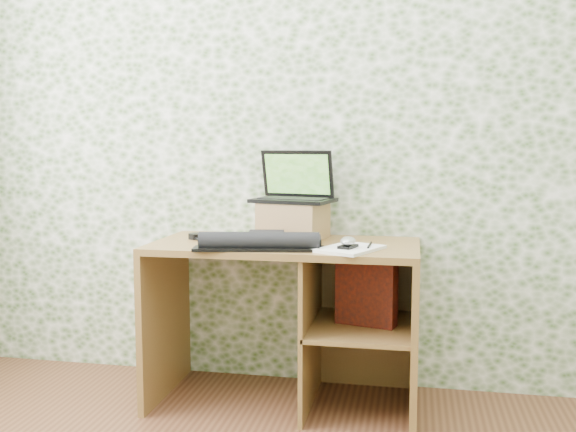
% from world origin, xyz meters
% --- Properties ---
extents(wall_back, '(3.50, 0.00, 3.50)m').
position_xyz_m(wall_back, '(0.00, 1.75, 1.30)').
color(wall_back, white).
rests_on(wall_back, ground).
extents(desk, '(1.20, 0.60, 0.75)m').
position_xyz_m(desk, '(0.08, 1.47, 0.48)').
color(desk, brown).
rests_on(desk, floor).
extents(riser, '(0.33, 0.30, 0.17)m').
position_xyz_m(riser, '(0.01, 1.58, 0.84)').
color(riser, '#996F44').
rests_on(riser, desk).
extents(laptop, '(0.41, 0.33, 0.24)m').
position_xyz_m(laptop, '(0.01, 1.62, 0.98)').
color(laptop, black).
rests_on(laptop, riser).
extents(keyboard, '(0.56, 0.36, 0.08)m').
position_xyz_m(keyboard, '(-0.07, 1.29, 0.78)').
color(keyboard, black).
rests_on(keyboard, desk).
extents(headphones, '(0.22, 0.16, 0.03)m').
position_xyz_m(headphones, '(-0.36, 1.48, 0.76)').
color(headphones, black).
rests_on(headphones, desk).
extents(notepad, '(0.30, 0.34, 0.01)m').
position_xyz_m(notepad, '(0.31, 1.29, 0.76)').
color(notepad, white).
rests_on(notepad, desk).
extents(mouse, '(0.09, 0.12, 0.04)m').
position_xyz_m(mouse, '(0.30, 1.27, 0.78)').
color(mouse, '#B8B8BA').
rests_on(mouse, notepad).
extents(pen, '(0.01, 0.15, 0.01)m').
position_xyz_m(pen, '(0.39, 1.34, 0.77)').
color(pen, black).
rests_on(pen, notepad).
extents(red_box, '(0.28, 0.15, 0.32)m').
position_xyz_m(red_box, '(0.37, 1.44, 0.55)').
color(red_box, maroon).
rests_on(red_box, desk).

